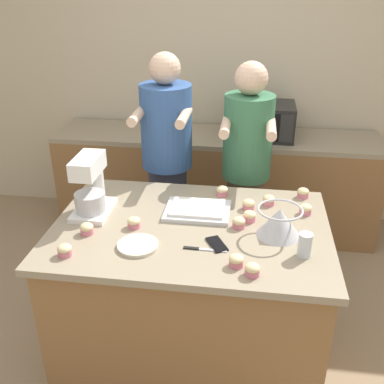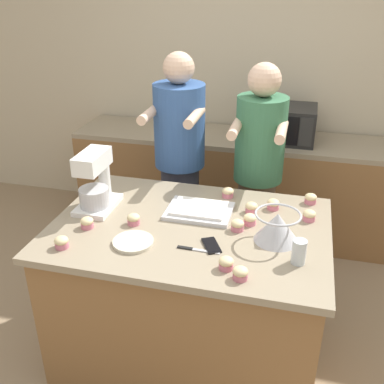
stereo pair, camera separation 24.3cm
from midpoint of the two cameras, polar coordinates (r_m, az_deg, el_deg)
ground_plane at (r=3.04m, az=-2.57°, el=-19.38°), size 16.00×16.00×0.00m
back_wall at (r=4.12m, az=2.00°, el=14.75°), size 10.00×0.06×2.70m
island_counter at (r=2.73m, az=-2.76°, el=-12.61°), size 1.51×1.04×0.92m
back_counter at (r=4.07m, az=1.28°, el=1.25°), size 2.80×0.60×0.90m
person_left at (r=3.25m, az=-5.30°, el=2.98°), size 0.37×0.52×1.71m
person_right at (r=3.18m, az=4.68°, el=2.14°), size 0.35×0.51×1.66m
stand_mixer at (r=2.61m, az=-15.34°, el=0.36°), size 0.20×0.30×0.35m
mixing_bowl at (r=2.36m, az=8.15°, el=-3.78°), size 0.24×0.24×0.16m
baking_tray at (r=2.59m, az=-1.98°, el=-2.36°), size 0.37×0.28×0.04m
microwave_oven at (r=3.84m, az=7.20°, el=8.96°), size 0.51×0.39×0.29m
cell_phone at (r=2.30m, az=0.13°, el=-6.72°), size 0.13×0.16×0.01m
drinking_glass at (r=2.23m, az=11.14°, el=-6.72°), size 0.07×0.07×0.12m
small_plate at (r=2.31m, az=-9.91°, el=-6.78°), size 0.21×0.21×0.02m
knife at (r=2.26m, az=-1.80°, el=-7.37°), size 0.22×0.02×0.01m
cupcake_0 at (r=2.78m, az=1.35°, el=0.09°), size 0.07×0.07×0.06m
cupcake_1 at (r=2.13m, az=2.37°, el=-8.80°), size 0.07×0.07×0.06m
cupcake_2 at (r=2.69m, az=7.19°, el=-1.10°), size 0.07×0.07×0.06m
cupcake_3 at (r=2.08m, az=4.32°, el=-9.91°), size 0.07×0.07×0.06m
cupcake_4 at (r=2.47m, az=-10.22°, el=-3.90°), size 0.07×0.07×0.06m
cupcake_5 at (r=2.62m, az=4.57°, el=-1.66°), size 0.07×0.07×0.06m
cupcake_6 at (r=2.44m, az=3.13°, el=-3.98°), size 0.07×0.07×0.06m
cupcake_7 at (r=2.47m, az=-16.00°, el=-4.58°), size 0.07×0.07×0.06m
cupcake_8 at (r=2.81m, az=11.55°, el=-0.16°), size 0.07×0.07×0.06m
cupcake_9 at (r=2.62m, az=11.66°, el=-2.22°), size 0.07×0.07×0.06m
cupcake_10 at (r=2.50m, az=4.57°, el=-3.14°), size 0.07×0.07×0.06m
cupcake_11 at (r=2.33m, az=-18.81°, el=-7.10°), size 0.07×0.07×0.06m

